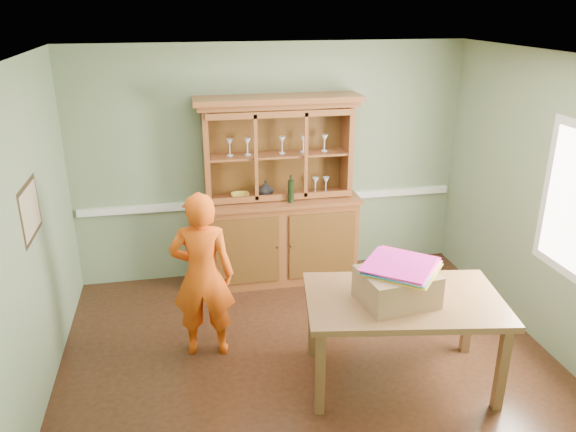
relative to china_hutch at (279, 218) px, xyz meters
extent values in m
plane|color=#462516|center=(-0.04, -1.76, -0.76)|extent=(4.50, 4.50, 0.00)
plane|color=white|center=(-0.04, -1.76, 1.94)|extent=(4.50, 4.50, 0.00)
plane|color=gray|center=(-0.04, 0.24, 0.59)|extent=(4.50, 0.00, 4.50)
plane|color=gray|center=(-2.29, -1.76, 0.59)|extent=(0.00, 4.00, 4.00)
plane|color=gray|center=(2.21, -1.76, 0.59)|extent=(0.00, 4.00, 4.00)
plane|color=gray|center=(-0.04, -3.76, 0.59)|extent=(4.50, 0.00, 4.50)
cube|color=white|center=(-0.04, 0.22, 0.14)|extent=(4.41, 0.05, 0.08)
cube|color=#322314|center=(-2.27, -1.46, 0.79)|extent=(0.03, 0.60, 0.46)
cube|color=tan|center=(-2.26, -1.46, 0.79)|extent=(0.01, 0.52, 0.38)
cube|color=brown|center=(0.00, -0.02, -0.27)|extent=(1.75, 0.53, 0.97)
cube|color=brown|center=(0.00, -0.03, 0.24)|extent=(1.81, 0.59, 0.04)
cube|color=brown|center=(0.00, 0.23, 0.77)|extent=(1.65, 0.04, 1.02)
cube|color=brown|center=(-0.80, 0.06, 0.77)|extent=(0.06, 0.37, 1.02)
cube|color=brown|center=(0.80, 0.06, 0.77)|extent=(0.06, 0.37, 1.02)
cube|color=brown|center=(0.00, 0.06, 1.31)|extent=(1.75, 0.43, 0.06)
cube|color=brown|center=(0.00, 0.04, 1.36)|extent=(1.83, 0.47, 0.06)
cube|color=brown|center=(0.00, 0.06, 0.74)|extent=(1.54, 0.32, 0.02)
imported|color=#B2B2B7|center=(-0.14, 0.06, 0.35)|extent=(0.18, 0.18, 0.19)
imported|color=gold|center=(-0.44, 0.06, 0.28)|extent=(0.21, 0.21, 0.05)
cylinder|color=black|center=(0.10, -0.19, 0.41)|extent=(0.07, 0.07, 0.31)
cube|color=brown|center=(0.66, -2.12, 0.03)|extent=(1.75, 1.22, 0.05)
cube|color=brown|center=(-0.12, -2.40, -0.38)|extent=(0.09, 0.09, 0.76)
cube|color=brown|center=(0.01, -1.61, -0.38)|extent=(0.09, 0.09, 0.76)
cube|color=brown|center=(1.31, -2.63, -0.38)|extent=(0.09, 0.09, 0.76)
cube|color=brown|center=(1.44, -1.85, -0.38)|extent=(0.09, 0.09, 0.76)
cube|color=#936D4B|center=(0.57, -2.17, 0.19)|extent=(0.64, 0.54, 0.27)
cube|color=yellow|center=(0.60, -2.13, 0.33)|extent=(0.72, 0.72, 0.01)
cube|color=#38C16A|center=(0.60, -2.13, 0.34)|extent=(0.72, 0.72, 0.01)
cube|color=#2A97C9|center=(0.60, -2.13, 0.35)|extent=(0.72, 0.72, 0.01)
cube|color=pink|center=(0.60, -2.13, 0.36)|extent=(0.72, 0.72, 0.01)
cube|color=#E0227C|center=(0.60, -2.13, 0.37)|extent=(0.72, 0.72, 0.01)
cube|color=#D42099|center=(0.60, -2.13, 0.37)|extent=(0.72, 0.72, 0.01)
imported|color=#EB510E|center=(-0.95, -1.36, 0.04)|extent=(0.63, 0.46, 1.58)
camera|label=1|loc=(-1.08, -5.94, 2.35)|focal=35.00mm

